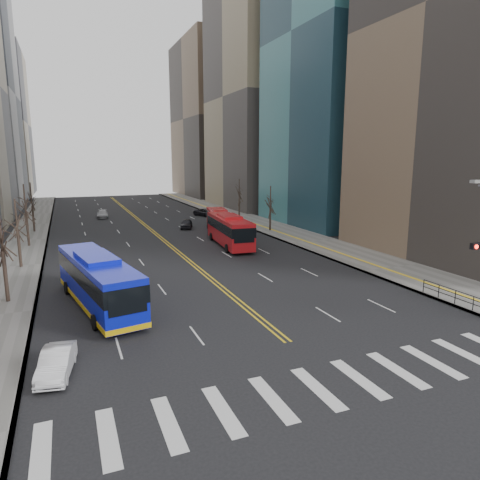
# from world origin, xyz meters

# --- Properties ---
(ground) EXTENTS (220.00, 220.00, 0.00)m
(ground) POSITION_xyz_m (0.00, 0.00, 0.00)
(ground) COLOR black
(sidewalk_right) EXTENTS (7.00, 130.00, 0.15)m
(sidewalk_right) POSITION_xyz_m (17.50, 45.00, 0.07)
(sidewalk_right) COLOR slate
(sidewalk_right) RESTS_ON ground
(sidewalk_left) EXTENTS (5.00, 130.00, 0.15)m
(sidewalk_left) POSITION_xyz_m (-16.50, 45.00, 0.07)
(sidewalk_left) COLOR slate
(sidewalk_left) RESTS_ON ground
(crosswalk) EXTENTS (26.70, 4.00, 0.01)m
(crosswalk) POSITION_xyz_m (0.00, 0.00, 0.01)
(crosswalk) COLOR silver
(crosswalk) RESTS_ON ground
(centerline) EXTENTS (0.55, 100.00, 0.01)m
(centerline) POSITION_xyz_m (0.00, 55.00, 0.01)
(centerline) COLOR gold
(centerline) RESTS_ON ground
(office_towers) EXTENTS (83.00, 134.00, 58.00)m
(office_towers) POSITION_xyz_m (0.12, 68.51, 23.92)
(office_towers) COLOR gray
(office_towers) RESTS_ON ground
(pedestrian_railing) EXTENTS (0.06, 6.06, 1.02)m
(pedestrian_railing) POSITION_xyz_m (14.30, 6.00, 0.82)
(pedestrian_railing) COLOR black
(pedestrian_railing) RESTS_ON sidewalk_right
(street_trees) EXTENTS (35.20, 47.20, 7.60)m
(street_trees) POSITION_xyz_m (-7.18, 34.55, 4.87)
(street_trees) COLOR #2D211B
(street_trees) RESTS_ON ground
(blue_bus) EXTENTS (5.22, 13.58, 3.84)m
(blue_bus) POSITION_xyz_m (-9.77, 15.65, 2.01)
(blue_bus) COLOR #0D18C4
(blue_bus) RESTS_ON ground
(red_bus_near) EXTENTS (3.88, 12.25, 3.80)m
(red_bus_near) POSITION_xyz_m (6.76, 32.49, 2.11)
(red_bus_near) COLOR red
(red_bus_near) RESTS_ON ground
(red_bus_far) EXTENTS (4.61, 11.00, 3.41)m
(red_bus_far) POSITION_xyz_m (8.71, 41.80, 1.90)
(red_bus_far) COLOR red
(red_bus_far) RESTS_ON ground
(car_white) EXTENTS (2.05, 4.16, 1.31)m
(car_white) POSITION_xyz_m (-12.50, 6.00, 0.66)
(car_white) COLOR silver
(car_white) RESTS_ON ground
(car_dark_mid) EXTENTS (2.90, 4.43, 1.40)m
(car_dark_mid) POSITION_xyz_m (5.32, 47.15, 0.70)
(car_dark_mid) COLOR black
(car_dark_mid) RESTS_ON ground
(car_silver) EXTENTS (2.27, 4.77, 1.34)m
(car_silver) POSITION_xyz_m (-5.56, 64.11, 0.67)
(car_silver) COLOR #9C9BA0
(car_silver) RESTS_ON ground
(car_dark_far) EXTENTS (3.77, 5.24, 1.32)m
(car_dark_far) POSITION_xyz_m (12.14, 59.31, 0.66)
(car_dark_far) COLOR black
(car_dark_far) RESTS_ON ground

